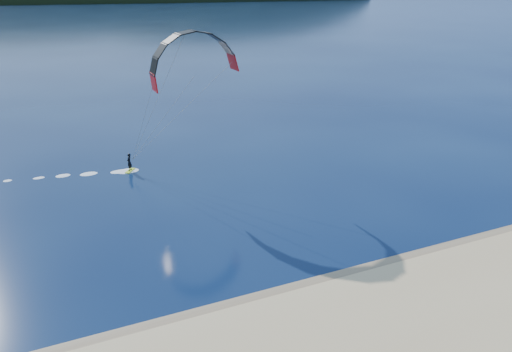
{
  "coord_description": "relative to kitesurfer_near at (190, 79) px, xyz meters",
  "views": [
    {
      "loc": [
        -6.29,
        -13.91,
        15.28
      ],
      "look_at": [
        4.33,
        10.0,
        5.0
      ],
      "focal_mm": 33.33,
      "sensor_mm": 36.0,
      "label": 1
    }
  ],
  "objects": [
    {
      "name": "wet_sand",
      "position": [
        -4.67,
        -19.63,
        -8.36
      ],
      "size": [
        220.0,
        2.5,
        0.1
      ],
      "color": "#80664A",
      "rests_on": "ground"
    },
    {
      "name": "kitesurfer_near",
      "position": [
        0.0,
        0.0,
        0.0
      ],
      "size": [
        19.99,
        6.33,
        11.32
      ],
      "color": "#C4EC1B",
      "rests_on": "ground"
    },
    {
      "name": "headland",
      "position": [
        -4.04,
        721.16,
        -8.41
      ],
      "size": [
        1200.0,
        310.0,
        140.0
      ],
      "color": "black",
      "rests_on": "ground"
    }
  ]
}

